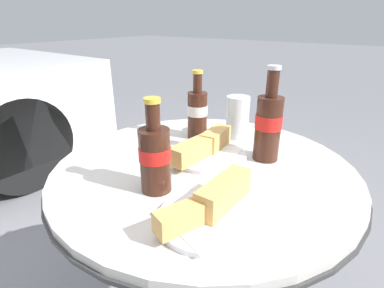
{
  "coord_description": "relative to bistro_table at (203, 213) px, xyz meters",
  "views": [
    {
      "loc": [
        -0.59,
        -0.4,
        1.13
      ],
      "look_at": [
        0.0,
        0.04,
        0.82
      ],
      "focal_mm": 28.0,
      "sensor_mm": 36.0,
      "label": 1
    }
  ],
  "objects": [
    {
      "name": "bistro_table",
      "position": [
        0.0,
        0.0,
        0.0
      ],
      "size": [
        0.8,
        0.8,
        0.77
      ],
      "color": "#333333",
      "rests_on": "ground_plane"
    },
    {
      "name": "cola_bottle_left",
      "position": [
        0.13,
        -0.11,
        0.25
      ],
      "size": [
        0.07,
        0.07,
        0.25
      ],
      "color": "#3D1E14",
      "rests_on": "bistro_table"
    },
    {
      "name": "cola_bottle_right",
      "position": [
        0.15,
        0.13,
        0.24
      ],
      "size": [
        0.06,
        0.06,
        0.22
      ],
      "color": "#3D1E14",
      "rests_on": "bistro_table"
    },
    {
      "name": "cola_bottle_center",
      "position": [
        -0.17,
        0.02,
        0.24
      ],
      "size": [
        0.07,
        0.07,
        0.21
      ],
      "color": "#3D1E14",
      "rests_on": "bistro_table"
    },
    {
      "name": "drinking_glass",
      "position": [
        0.23,
        0.03,
        0.22
      ],
      "size": [
        0.07,
        0.07,
        0.13
      ],
      "color": "black",
      "rests_on": "bistro_table"
    },
    {
      "name": "lunch_plate_near",
      "position": [
        -0.19,
        -0.14,
        0.18
      ],
      "size": [
        0.23,
        0.2,
        0.07
      ],
      "color": "white",
      "rests_on": "bistro_table"
    },
    {
      "name": "lunch_plate_far",
      "position": [
        0.04,
        0.02,
        0.18
      ],
      "size": [
        0.24,
        0.21,
        0.07
      ],
      "color": "white",
      "rests_on": "bistro_table"
    }
  ]
}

